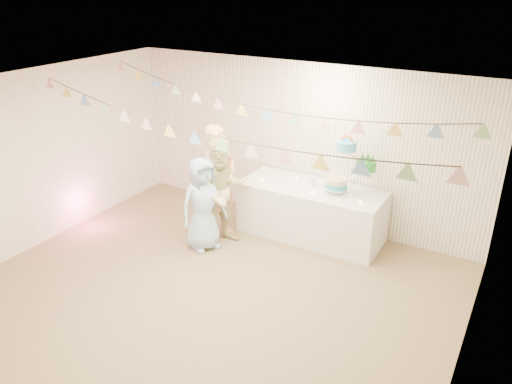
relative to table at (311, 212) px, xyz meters
The scene contains 23 objects.
floor 2.12m from the table, 103.27° to the right, with size 6.00×6.00×0.00m, color brown.
ceiling 3.02m from the table, 103.27° to the right, with size 6.00×6.00×0.00m, color beige.
back_wall 1.11m from the table, 135.30° to the left, with size 6.00×6.00×0.00m, color white.
front_wall 4.64m from the table, 96.03° to the right, with size 6.00×6.00×0.00m, color white.
left_wall 4.12m from the table, 149.77° to the right, with size 5.00×5.00×0.00m, color white.
right_wall 3.36m from the table, 38.79° to the right, with size 5.00×5.00×0.00m, color white.
table is the anchor object (origin of this frame).
cake_stand 0.93m from the table, ahead, with size 0.74×0.44×0.83m, color silver, non-canonical shape.
cake_bottom 0.58m from the table, ahead, with size 0.31×0.31×0.15m, color teal, non-canonical shape.
cake_middle 1.02m from the table, 10.86° to the left, with size 0.27×0.27×0.22m, color #1D8522, non-canonical shape.
cake_top_tier 1.08m from the table, ahead, with size 0.25×0.25×0.19m, color #3EADC4, non-canonical shape.
platter 0.68m from the table, behind, with size 0.33×0.33×0.02m, color white.
posy 0.42m from the table, 115.58° to the left, with size 0.14×0.14×0.16m, color white, non-canonical shape.
person_adult_a 1.50m from the table, 149.60° to the right, with size 0.66×0.43×1.80m, color #E19A75.
person_adult_b 1.43m from the table, 140.43° to the right, with size 0.82×0.64×1.70m, color #D3C281.
person_child 1.70m from the table, 137.39° to the right, with size 0.70×0.45×1.42m, color #9CC0DC.
bunting_back 2.20m from the table, 117.29° to the right, with size 5.60×1.10×0.40m, color pink, non-canonical shape.
bunting_front 2.97m from the table, 102.12° to the right, with size 5.60×0.90×0.36m, color #72A5E5, non-canonical shape.
tealight_0 0.92m from the table, 169.38° to the right, with size 0.04×0.04×0.03m, color #FFD88C.
tealight_1 0.58m from the table, 152.78° to the left, with size 0.04×0.04×0.03m, color #FFD88C.
tealight_2 0.49m from the table, 65.56° to the right, with size 0.04×0.04×0.03m, color #FFD88C.
tealight_3 0.59m from the table, 32.15° to the left, with size 0.04×0.04×0.03m, color #FFD88C.
tealight_4 0.94m from the table, 12.38° to the right, with size 0.04×0.04×0.03m, color #FFD88C.
Camera 1 is at (3.23, -4.41, 3.79)m, focal length 35.00 mm.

